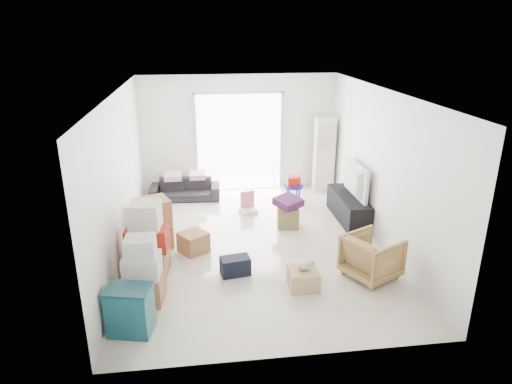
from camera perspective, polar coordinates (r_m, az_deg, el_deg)
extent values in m
cube|color=beige|center=(8.31, -0.02, -7.28)|extent=(4.50, 6.00, 0.24)
cube|color=white|center=(7.44, -0.02, 13.28)|extent=(4.50, 6.00, 0.24)
cube|color=white|center=(10.75, -2.20, 7.41)|extent=(4.50, 0.24, 2.70)
cube|color=white|center=(4.91, 4.77, -8.55)|extent=(4.50, 0.24, 2.70)
cube|color=white|center=(7.82, -17.52, 1.63)|extent=(0.24, 6.00, 2.70)
cube|color=white|center=(8.38, 16.29, 2.97)|extent=(0.24, 6.00, 2.70)
cube|color=white|center=(10.66, -2.11, 6.20)|extent=(2.00, 0.01, 2.30)
cube|color=silver|center=(10.60, -7.52, 5.97)|extent=(0.06, 0.04, 2.30)
cube|color=silver|center=(10.78, 3.22, 6.34)|extent=(0.06, 0.04, 2.30)
cube|color=silver|center=(10.43, -2.19, 12.33)|extent=(2.10, 0.04, 0.06)
cube|color=silver|center=(10.77, 8.50, 4.62)|extent=(0.45, 0.30, 1.75)
cube|color=black|center=(9.38, 11.47, -1.90)|extent=(0.46, 1.54, 0.51)
imported|color=black|center=(9.26, 11.61, 0.01)|extent=(0.69, 1.18, 0.15)
imported|color=#25252A|center=(10.40, -8.87, 0.74)|extent=(1.58, 0.55, 0.61)
cube|color=#CE96AB|center=(10.32, -10.41, 2.61)|extent=(0.36, 0.29, 0.11)
cube|color=#CE96AB|center=(10.31, -7.34, 2.78)|extent=(0.37, 0.30, 0.12)
imported|color=tan|center=(7.32, 14.30, -7.59)|extent=(0.95, 0.97, 0.76)
cube|color=#154C58|center=(6.24, -15.33, -15.36)|extent=(0.61, 0.49, 0.30)
cube|color=#154C58|center=(6.08, -15.59, -13.03)|extent=(0.61, 0.49, 0.30)
cube|color=#0C333D|center=(5.99, -15.74, -11.65)|extent=(0.63, 0.51, 0.04)
cube|color=#A16D49|center=(6.78, -13.79, -11.60)|extent=(0.60, 0.52, 0.41)
cube|color=white|center=(6.60, -14.05, -8.92)|extent=(0.53, 0.45, 0.32)
cube|color=white|center=(6.47, -14.26, -6.64)|extent=(0.41, 0.37, 0.27)
cube|color=#A16D49|center=(7.44, -13.22, -8.42)|extent=(0.65, 0.65, 0.43)
cube|color=#B62816|center=(7.30, -13.41, -6.28)|extent=(0.68, 0.49, 0.19)
cube|color=#B62816|center=(7.23, -13.52, -4.98)|extent=(0.65, 0.46, 0.17)
cube|color=white|center=(7.11, -13.71, -2.87)|extent=(0.50, 0.48, 0.41)
cube|color=#A16D49|center=(8.33, -12.41, -5.18)|extent=(0.65, 0.57, 0.42)
cube|color=#A16D49|center=(8.16, -12.64, -2.39)|extent=(0.65, 0.65, 0.45)
cube|color=#A16D49|center=(8.00, -7.82, -6.24)|extent=(0.59, 0.59, 0.35)
cube|color=black|center=(7.27, -2.61, -9.21)|extent=(0.49, 0.34, 0.29)
cube|color=olive|center=(8.91, 4.00, -3.09)|extent=(0.45, 0.45, 0.40)
cube|color=#4B1E4A|center=(8.81, 4.05, -1.47)|extent=(0.61, 0.61, 0.14)
cylinder|color=#0C17AC|center=(10.10, 4.68, 0.73)|extent=(0.45, 0.45, 0.04)
cylinder|color=#0C17AC|center=(10.29, 5.13, -0.06)|extent=(0.04, 0.04, 0.35)
cylinder|color=#0C17AC|center=(10.25, 3.90, -0.11)|extent=(0.04, 0.04, 0.35)
cylinder|color=#0C17AC|center=(10.04, 4.15, -0.55)|extent=(0.04, 0.04, 0.35)
cylinder|color=#0C17AC|center=(10.09, 5.41, -0.49)|extent=(0.04, 0.04, 0.35)
cube|color=#B62816|center=(10.06, 4.70, 1.37)|extent=(0.28, 0.22, 0.20)
cube|color=silver|center=(9.58, -0.99, -2.39)|extent=(0.40, 0.37, 0.08)
cube|color=#CF6991|center=(9.61, -1.08, -0.90)|extent=(0.31, 0.13, 0.36)
cube|color=tan|center=(6.97, 5.95, -10.68)|extent=(0.45, 0.45, 0.29)
ellipsoid|color=#B2ADA8|center=(6.87, 6.01, -9.25)|extent=(0.21, 0.14, 0.11)
cube|color=red|center=(6.87, 6.01, -9.22)|extent=(0.15, 0.12, 0.03)
sphere|color=#B2ADA8|center=(6.91, 6.93, -8.84)|extent=(0.11, 0.11, 0.11)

